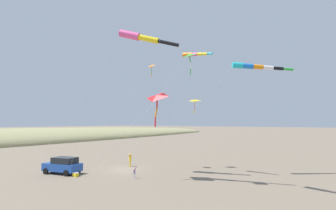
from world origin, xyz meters
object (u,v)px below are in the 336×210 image
kite_windsock_orange_high_right (140,37)px  kite_delta_green_low_center (156,98)px  cooler_box (76,174)px  person_adult_flyer (130,159)px  kite_delta_rainbow_low_near (189,56)px  person_child_green_jacket (134,172)px  kite_delta_blue_topmost (151,67)px  parked_car (63,165)px  kite_windsock_long_streamer_right (193,54)px  kite_windsock_long_streamer_left (254,67)px  kite_delta_magenta_far_left (194,101)px

kite_windsock_orange_high_right → kite_delta_green_low_center: kite_windsock_orange_high_right is taller
cooler_box → person_adult_flyer: bearing=86.0°
kite_delta_green_low_center → kite_delta_rainbow_low_near: bearing=3.6°
person_child_green_jacket → kite_delta_blue_topmost: kite_delta_blue_topmost is taller
parked_car → cooler_box: 2.56m
kite_windsock_long_streamer_right → parked_car: bearing=-144.0°
kite_windsock_long_streamer_left → kite_delta_magenta_far_left: bearing=-178.3°
kite_delta_blue_topmost → kite_windsock_long_streamer_right: (6.08, 0.38, 0.73)m
parked_car → cooler_box: (2.45, -0.06, -0.74)m
cooler_box → kite_delta_blue_topmost: bearing=67.5°
kite_windsock_orange_high_right → person_child_green_jacket: bearing=-60.9°
kite_delta_blue_topmost → parked_car: bearing=-125.4°
kite_delta_rainbow_low_near → kite_windsock_orange_high_right: bearing=172.9°
cooler_box → person_child_green_jacket: (5.71, 3.02, 0.41)m
kite_delta_rainbow_low_near → kite_windsock_long_streamer_right: 5.59m
person_child_green_jacket → kite_windsock_long_streamer_right: bearing=56.3°
person_adult_flyer → kite_delta_rainbow_low_near: size_ratio=0.14×
parked_car → kite_delta_blue_topmost: kite_delta_blue_topmost is taller
person_adult_flyer → kite_windsock_orange_high_right: (4.15, -2.97, 14.71)m
cooler_box → kite_windsock_long_streamer_right: bearing=42.6°
person_adult_flyer → kite_delta_blue_topmost: size_ratio=0.13×
cooler_box → kite_delta_magenta_far_left: size_ratio=0.06×
cooler_box → kite_windsock_orange_high_right: 16.85m
kite_delta_blue_topmost → kite_windsock_long_streamer_right: kite_windsock_long_streamer_right is taller
person_adult_flyer → kite_delta_magenta_far_left: bearing=29.7°
kite_delta_blue_topmost → kite_delta_rainbow_low_near: size_ratio=1.07×
kite_delta_blue_topmost → person_adult_flyer: bearing=-168.2°
person_adult_flyer → kite_windsock_orange_high_right: kite_windsock_orange_high_right is taller
kite_delta_magenta_far_left → cooler_box: bearing=-123.3°
person_child_green_jacket → kite_delta_blue_topmost: (-2.22, 5.39, 12.38)m
kite_windsock_long_streamer_left → kite_delta_rainbow_low_near: size_ratio=1.39×
kite_windsock_orange_high_right → kite_delta_green_low_center: (3.36, -1.13, -7.32)m
parked_car → kite_windsock_long_streamer_right: 19.60m
parked_car → cooler_box: bearing=-1.3°
kite_delta_magenta_far_left → kite_delta_green_low_center: bearing=-88.8°
kite_delta_green_low_center → kite_windsock_orange_high_right: bearing=161.4°
kite_windsock_orange_high_right → kite_delta_blue_topmost: bearing=108.7°
kite_delta_magenta_far_left → kite_delta_green_low_center: 8.29m
cooler_box → kite_delta_rainbow_low_near: size_ratio=0.05×
parked_car → kite_delta_blue_topmost: (5.94, 8.36, 12.05)m
kite_delta_blue_topmost → kite_delta_magenta_far_left: kite_delta_blue_topmost is taller
person_child_green_jacket → kite_delta_magenta_far_left: kite_delta_magenta_far_left is taller
parked_car → kite_delta_magenta_far_left: kite_delta_magenta_far_left is taller
kite_delta_magenta_far_left → kite_windsock_long_streamer_left: bearing=1.7°
kite_delta_magenta_far_left → kite_windsock_orange_high_right: bearing=-114.0°
cooler_box → person_child_green_jacket: size_ratio=0.55×
kite_delta_rainbow_low_near → kite_windsock_long_streamer_right: (-2.28, 4.85, 1.57)m
kite_windsock_long_streamer_left → kite_delta_green_low_center: (-7.54, -8.51, -3.79)m
person_child_green_jacket → kite_delta_magenta_far_left: bearing=76.4°
kite_windsock_long_streamer_left → kite_windsock_long_streamer_right: bearing=-150.5°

